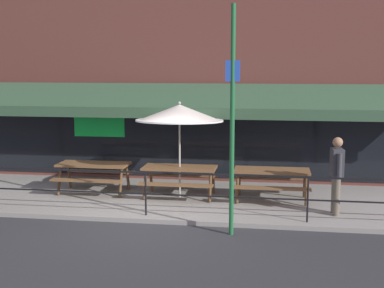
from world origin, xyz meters
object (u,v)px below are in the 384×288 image
at_px(picnic_table_centre, 180,173).
at_px(street_sign_pole, 232,120).
at_px(picnic_table_left, 94,169).
at_px(pedestrian_walking, 337,172).
at_px(picnic_table_right, 272,176).
at_px(patio_umbrella_centre, 179,114).

xyz_separation_m(picnic_table_centre, street_sign_pole, (1.48, -2.46, 1.60)).
bearing_deg(picnic_table_left, pedestrian_walking, -10.88).
height_order(picnic_table_right, street_sign_pole, street_sign_pole).
xyz_separation_m(picnic_table_left, picnic_table_right, (4.50, -0.13, 0.00)).
xyz_separation_m(patio_umbrella_centre, street_sign_pole, (1.48, -2.47, 0.12)).
distance_m(picnic_table_left, street_sign_pole, 4.81).
relative_size(picnic_table_centre, patio_umbrella_centre, 0.76).
bearing_deg(picnic_table_right, picnic_table_left, 178.31).
bearing_deg(picnic_table_centre, pedestrian_walking, -15.49).
xyz_separation_m(pedestrian_walking, street_sign_pole, (-2.17, -1.45, 1.25)).
xyz_separation_m(picnic_table_centre, pedestrian_walking, (3.64, -1.01, 0.35)).
relative_size(pedestrian_walking, street_sign_pole, 0.38).
xyz_separation_m(picnic_table_right, pedestrian_walking, (1.39, -1.00, 0.35)).
relative_size(picnic_table_left, street_sign_pole, 0.40).
height_order(picnic_table_left, picnic_table_right, same).
xyz_separation_m(picnic_table_centre, picnic_table_right, (2.25, -0.01, 0.00)).
bearing_deg(picnic_table_centre, patio_umbrella_centre, 90.00).
distance_m(picnic_table_centre, pedestrian_walking, 3.80).
height_order(picnic_table_right, pedestrian_walking, pedestrian_walking).
height_order(picnic_table_left, pedestrian_walking, pedestrian_walking).
relative_size(patio_umbrella_centre, street_sign_pole, 0.53).
bearing_deg(patio_umbrella_centre, picnic_table_centre, -90.00).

